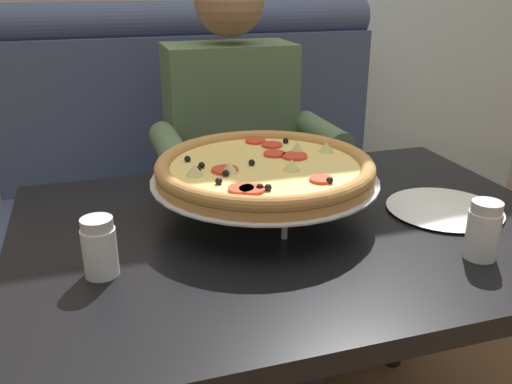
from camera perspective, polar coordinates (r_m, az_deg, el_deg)
booth_bench at (r=2.04m, az=-5.05°, el=-1.92°), size 1.44×0.78×1.13m
dining_table at (r=1.18m, az=3.91°, el=-7.72°), size 1.14×0.81×0.73m
diner_main at (r=1.70m, az=-1.81°, el=4.46°), size 0.54×0.64×1.27m
pizza at (r=1.15m, az=0.92°, el=2.40°), size 0.48×0.48×0.14m
shaker_pepper_flakes at (r=0.97m, az=-16.03°, el=-5.97°), size 0.06×0.06×0.11m
shaker_parmesan at (r=1.07m, az=22.63°, el=-4.10°), size 0.06×0.06×0.11m
plate_near_left at (r=1.27m, az=19.14°, el=-1.43°), size 0.25×0.25×0.02m
patio_chair at (r=3.51m, az=14.67°, el=9.71°), size 0.40×0.40×0.86m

